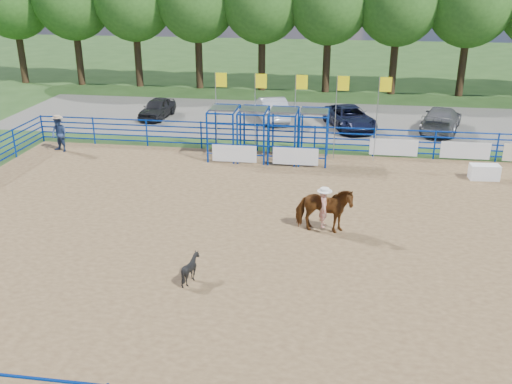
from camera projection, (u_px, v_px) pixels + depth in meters
The scene contains 13 objects.
ground at pixel (299, 238), 20.45m from camera, with size 120.00×120.00×0.00m, color #2F4F1F.
arena_dirt at pixel (299, 238), 20.45m from camera, with size 30.00×20.00×0.02m, color olive.
gravel_strip at pixel (320, 120), 36.07m from camera, with size 40.00×10.00×0.01m, color #65625A.
announcer_table at pixel (484, 172), 25.94m from camera, with size 1.30×0.60×0.69m, color white.
horse_and_rider at pixel (324, 208), 20.57m from camera, with size 2.15×1.07×2.41m.
calf at pixel (191, 269), 17.47m from camera, with size 0.71×0.80×0.89m, color black.
spectator_cowboy at pixel (59, 134), 29.65m from camera, with size 1.08×0.97×1.90m.
car_a at pixel (157, 108), 36.47m from camera, with size 1.47×3.66×1.25m, color black.
car_b at pixel (272, 108), 35.87m from camera, with size 1.58×4.53×1.49m, color #909398.
car_c at pixel (350, 117), 34.11m from camera, with size 2.16×4.69×1.30m, color black.
car_d at pixel (441, 119), 33.50m from camera, with size 1.99×4.89×1.42m, color #545456.
perimeter_fence at pixel (300, 219), 20.17m from camera, with size 30.10×20.10×1.50m.
chute_assembly at pixel (276, 135), 28.37m from camera, with size 19.32×2.41×4.20m.
Camera 1 is at (1.19, -18.42, 9.10)m, focal length 40.00 mm.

